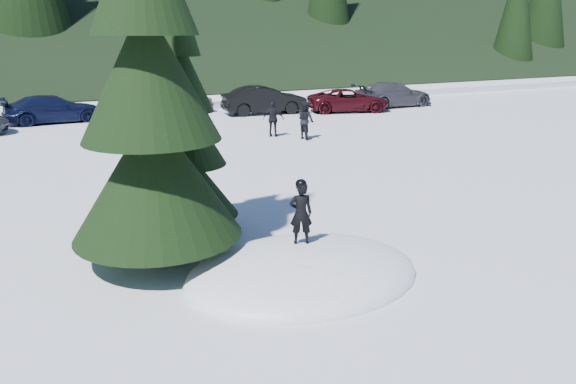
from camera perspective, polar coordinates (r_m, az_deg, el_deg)
name	(u,v)px	position (r m, az deg, el deg)	size (l,w,h in m)	color
ground	(303,275)	(10.50, 1.51, -8.45)	(200.00, 200.00, 0.00)	white
snow_mound	(303,275)	(10.50, 1.51, -8.45)	(4.48, 3.52, 0.96)	white
spruce_tall	(149,91)	(10.54, -13.91, 9.97)	(3.20, 3.20, 8.60)	#312010
spruce_short	(185,139)	(12.30, -10.42, 5.27)	(2.20, 2.20, 5.37)	#312010
child_skier	(301,213)	(10.51, 1.32, -2.17)	(0.43, 0.28, 1.18)	black
adult_0	(306,120)	(23.24, 1.82, 7.29)	(0.75, 0.59, 1.55)	black
adult_1	(273,119)	(23.75, -1.50, 7.44)	(0.89, 0.37, 1.51)	black
car_3	(53,109)	(29.72, -22.78, 7.79)	(1.85, 4.55, 1.32)	black
car_4	(172,100)	(30.77, -11.71, 9.15)	(1.81, 4.50, 1.53)	gray
car_5	(265,100)	(30.39, -2.40, 9.33)	(1.57, 4.49, 1.48)	black
car_6	(349,100)	(31.39, 6.18, 9.25)	(2.05, 4.45, 1.24)	#3E0B12
car_7	(393,94)	(33.77, 10.62, 9.72)	(1.99, 4.90, 1.42)	#434449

